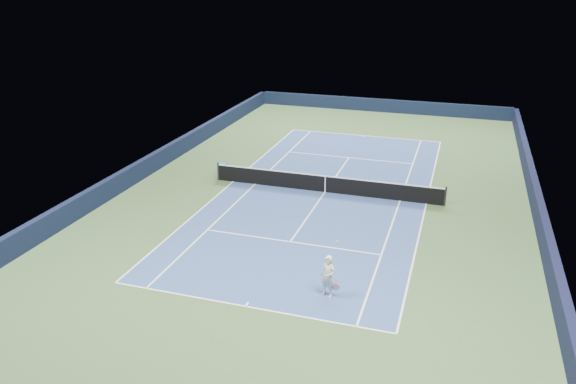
% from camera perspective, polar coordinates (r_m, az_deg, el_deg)
% --- Properties ---
extents(ground, '(40.00, 40.00, 0.00)m').
position_cam_1_polar(ground, '(31.07, 3.78, -0.02)').
color(ground, '#35512C').
rests_on(ground, ground).
extents(wall_far, '(22.00, 0.35, 1.10)m').
position_cam_1_polar(wall_far, '(49.59, 9.47, 8.67)').
color(wall_far, black).
rests_on(wall_far, ground).
extents(wall_right, '(0.35, 40.00, 1.10)m').
position_cam_1_polar(wall_right, '(30.38, 24.02, -1.34)').
color(wall_right, black).
rests_on(wall_right, ground).
extents(wall_left, '(0.35, 40.00, 1.10)m').
position_cam_1_polar(wall_left, '(34.89, -13.72, 2.82)').
color(wall_left, '#111833').
rests_on(wall_left, ground).
extents(court_surface, '(10.97, 23.77, 0.01)m').
position_cam_1_polar(court_surface, '(31.07, 3.78, -0.01)').
color(court_surface, navy).
rests_on(court_surface, ground).
extents(baseline_far, '(10.97, 0.08, 0.00)m').
position_cam_1_polar(baseline_far, '(42.11, 7.75, 5.70)').
color(baseline_far, white).
rests_on(baseline_far, ground).
extents(baseline_near, '(10.97, 0.08, 0.00)m').
position_cam_1_polar(baseline_near, '(20.95, -4.35, -11.51)').
color(baseline_near, white).
rests_on(baseline_near, ground).
extents(sideline_doubles_right, '(0.08, 23.77, 0.00)m').
position_cam_1_polar(sideline_doubles_right, '(30.34, 13.88, -1.16)').
color(sideline_doubles_right, white).
rests_on(sideline_doubles_right, ground).
extents(sideline_doubles_left, '(0.08, 23.77, 0.00)m').
position_cam_1_polar(sideline_doubles_left, '(32.70, -5.58, 1.08)').
color(sideline_doubles_left, white).
rests_on(sideline_doubles_left, ground).
extents(sideline_singles_right, '(0.08, 23.77, 0.00)m').
position_cam_1_polar(sideline_singles_right, '(30.43, 11.31, -0.87)').
color(sideline_singles_right, white).
rests_on(sideline_singles_right, ground).
extents(sideline_singles_left, '(0.08, 23.77, 0.00)m').
position_cam_1_polar(sideline_singles_left, '(32.21, -3.33, 0.82)').
color(sideline_singles_left, white).
rests_on(sideline_singles_left, ground).
extents(service_line_far, '(8.23, 0.08, 0.00)m').
position_cam_1_polar(service_line_far, '(36.95, 6.21, 3.49)').
color(service_line_far, white).
rests_on(service_line_far, ground).
extents(service_line_near, '(8.23, 0.08, 0.00)m').
position_cam_1_polar(service_line_near, '(25.43, 0.24, -5.08)').
color(service_line_near, white).
rests_on(service_line_near, ground).
extents(center_service_line, '(0.08, 12.80, 0.00)m').
position_cam_1_polar(center_service_line, '(31.06, 3.78, 0.00)').
color(center_service_line, white).
rests_on(center_service_line, ground).
extents(center_mark_far, '(0.08, 0.30, 0.00)m').
position_cam_1_polar(center_mark_far, '(41.97, 7.72, 5.64)').
color(center_mark_far, white).
rests_on(center_mark_far, ground).
extents(center_mark_near, '(0.08, 0.30, 0.00)m').
position_cam_1_polar(center_mark_near, '(21.07, -4.20, -11.30)').
color(center_mark_near, white).
rests_on(center_mark_near, ground).
extents(tennis_net, '(12.90, 0.10, 1.07)m').
position_cam_1_polar(tennis_net, '(30.88, 3.80, 0.86)').
color(tennis_net, black).
rests_on(tennis_net, ground).
extents(sponsor_cube, '(0.58, 0.49, 0.82)m').
position_cam_1_polar(sponsor_cube, '(33.43, -6.64, 2.23)').
color(sponsor_cube, '#1D5BB2').
rests_on(sponsor_cube, ground).
extents(tennis_player, '(0.82, 1.32, 1.85)m').
position_cam_1_polar(tennis_player, '(21.14, 4.10, -8.54)').
color(tennis_player, silver).
rests_on(tennis_player, ground).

